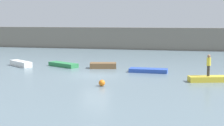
# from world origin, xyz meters

# --- Properties ---
(ground_plane) EXTENTS (120.00, 120.00, 0.00)m
(ground_plane) POSITION_xyz_m (0.00, 0.00, 0.00)
(ground_plane) COLOR slate
(embankment_wall) EXTENTS (80.00, 1.20, 3.55)m
(embankment_wall) POSITION_xyz_m (0.00, 25.62, 1.78)
(embankment_wall) COLOR gray
(embankment_wall) RESTS_ON ground_plane
(rowboat_white) EXTENTS (3.22, 2.63, 0.55)m
(rowboat_white) POSITION_xyz_m (-9.10, 3.73, 0.27)
(rowboat_white) COLOR white
(rowboat_white) RESTS_ON ground_plane
(rowboat_green) EXTENTS (3.61, 2.56, 0.41)m
(rowboat_green) POSITION_xyz_m (-4.67, 4.42, 0.21)
(rowboat_green) COLOR #2D7F47
(rowboat_green) RESTS_ON ground_plane
(rowboat_brown) EXTENTS (2.81, 1.72, 0.55)m
(rowboat_brown) POSITION_xyz_m (-0.36, 4.26, 0.27)
(rowboat_brown) COLOR brown
(rowboat_brown) RESTS_ON ground_plane
(rowboat_blue) EXTENTS (3.51, 1.31, 0.35)m
(rowboat_blue) POSITION_xyz_m (4.34, 2.69, 0.18)
(rowboat_blue) COLOR #2B4CAD
(rowboat_blue) RESTS_ON ground_plane
(rowboat_yellow) EXTENTS (3.19, 1.73, 0.44)m
(rowboat_yellow) POSITION_xyz_m (9.44, -0.86, 0.22)
(rowboat_yellow) COLOR gold
(rowboat_yellow) RESTS_ON ground_plane
(person_yellow_shirt) EXTENTS (0.32, 0.32, 1.70)m
(person_yellow_shirt) POSITION_xyz_m (9.44, -0.86, 1.39)
(person_yellow_shirt) COLOR #38332D
(person_yellow_shirt) RESTS_ON rowboat_yellow
(mooring_buoy) EXTENTS (0.48, 0.48, 0.48)m
(mooring_buoy) POSITION_xyz_m (1.74, -4.36, 0.24)
(mooring_buoy) COLOR orange
(mooring_buoy) RESTS_ON ground_plane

